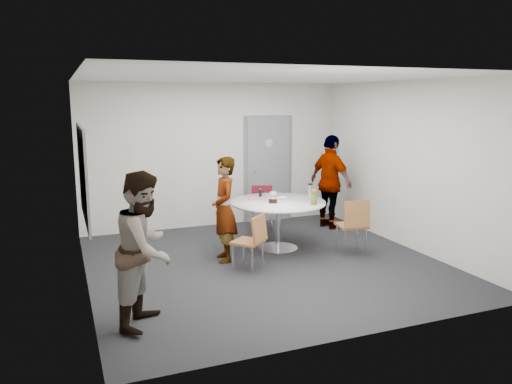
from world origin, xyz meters
name	(u,v)px	position (x,y,z in m)	size (l,w,h in m)	color
floor	(265,263)	(0.00, 0.00, 0.00)	(5.00, 5.00, 0.00)	#242428
ceiling	(265,77)	(0.00, 0.00, 2.70)	(5.00, 5.00, 0.00)	silver
wall_back	(214,155)	(0.00, 2.50, 1.35)	(5.00, 5.00, 0.00)	silver
wall_left	(81,184)	(-2.50, 0.00, 1.35)	(5.00, 5.00, 0.00)	silver
wall_right	(408,165)	(2.50, 0.00, 1.35)	(5.00, 5.00, 0.00)	silver
wall_front	(364,208)	(0.00, -2.50, 1.35)	(5.00, 5.00, 0.00)	silver
door	(268,169)	(1.10, 2.48, 1.03)	(1.02, 0.17, 2.12)	slate
whiteboard	(83,174)	(-2.46, 0.20, 1.45)	(0.04, 1.90, 1.25)	slate
table	(280,208)	(0.50, 0.59, 0.68)	(1.52, 1.52, 1.08)	white
chair_near_left	(253,237)	(-0.28, -0.23, 0.49)	(0.56, 0.56, 0.81)	brown
chair_near_right	(354,221)	(1.42, -0.15, 0.55)	(0.50, 0.53, 0.89)	brown
chair_far	(262,204)	(0.67, 1.74, 0.51)	(0.51, 0.54, 0.84)	maroon
person_main	(224,209)	(-0.51, 0.36, 0.79)	(0.57, 0.38, 1.57)	#A5C6EA
person_left	(145,249)	(-1.95, -1.37, 0.84)	(0.81, 0.63, 1.67)	white
person_right	(331,182)	(1.95, 1.48, 0.88)	(1.03, 0.43, 1.75)	black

